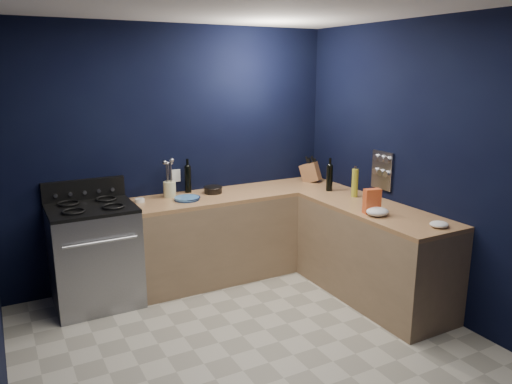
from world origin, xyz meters
TOP-DOWN VIEW (x-y plane):
  - floor at (0.00, 0.00)m, footprint 3.50×3.50m
  - wall_back at (0.00, 1.76)m, footprint 3.50×0.02m
  - wall_right at (1.76, 0.00)m, footprint 0.02×3.50m
  - wall_front at (0.00, -1.76)m, footprint 3.50×0.02m
  - cab_back at (0.60, 1.44)m, footprint 2.30×0.63m
  - top_back at (0.60, 1.44)m, footprint 2.30×0.63m
  - cab_right at (1.44, 0.29)m, footprint 0.63×1.67m
  - top_right at (1.44, 0.29)m, footprint 0.63×1.67m
  - gas_range at (-0.93, 1.42)m, footprint 0.76×0.66m
  - oven_door at (-0.93, 1.10)m, footprint 0.59×0.02m
  - cooktop at (-0.93, 1.42)m, footprint 0.76×0.66m
  - backguard at (-0.93, 1.72)m, footprint 0.76×0.06m
  - spice_panel at (1.74, 0.55)m, footprint 0.02×0.28m
  - wall_outlet at (0.00, 1.74)m, footprint 0.09×0.02m
  - plate_stack at (-0.02, 1.39)m, footprint 0.27×0.27m
  - ramekin at (-0.45, 1.53)m, footprint 0.10×0.10m
  - utensil_crock at (-0.12, 1.59)m, footprint 0.17×0.17m
  - wine_bottle_back at (0.11, 1.68)m, footprint 0.09×0.09m
  - lemon_basket at (0.33, 1.53)m, footprint 0.19×0.19m
  - knife_block at (1.53, 1.49)m, footprint 0.23×0.27m
  - wine_bottle_right at (1.45, 1.03)m, footprint 0.08×0.08m
  - oil_bottle at (1.53, 0.71)m, footprint 0.08×0.08m
  - spice_jar_near at (1.49, 0.50)m, footprint 0.06×0.06m
  - spice_jar_far at (1.48, 0.40)m, footprint 0.05×0.05m
  - crouton_bag at (1.28, 0.17)m, footprint 0.16×0.10m
  - towel_front at (1.27, 0.08)m, footprint 0.23×0.20m
  - towel_end at (1.49, -0.41)m, footprint 0.19×0.18m

SIDE VIEW (x-z plane):
  - floor at x=0.00m, z-range -0.02..0.00m
  - cab_back at x=0.60m, z-range 0.00..0.86m
  - cab_right at x=1.44m, z-range 0.00..0.86m
  - oven_door at x=-0.93m, z-range 0.24..0.66m
  - gas_range at x=-0.93m, z-range 0.00..0.92m
  - top_back at x=0.60m, z-range 0.86..0.90m
  - top_right at x=1.44m, z-range 0.86..0.90m
  - plate_stack at x=-0.02m, z-range 0.90..0.93m
  - ramekin at x=-0.45m, z-range 0.90..0.94m
  - towel_end at x=1.49m, z-range 0.90..0.95m
  - cooktop at x=-0.93m, z-range 0.92..0.95m
  - lemon_basket at x=0.33m, z-range 0.90..0.97m
  - towel_front at x=1.27m, z-range 0.90..0.97m
  - spice_jar_far at x=1.48m, z-range 0.90..0.99m
  - spice_jar_near at x=1.49m, z-range 0.90..1.00m
  - utensil_crock at x=-0.12m, z-range 0.90..1.06m
  - knife_block at x=1.53m, z-range 0.88..1.14m
  - crouton_bag at x=1.28m, z-range 0.90..1.12m
  - wine_bottle_right at x=1.45m, z-range 0.90..1.17m
  - wine_bottle_back at x=0.11m, z-range 0.90..1.18m
  - backguard at x=-0.93m, z-range 0.94..1.14m
  - oil_bottle at x=1.53m, z-range 0.90..1.19m
  - wall_outlet at x=0.00m, z-range 1.02..1.15m
  - spice_panel at x=1.74m, z-range 0.99..1.37m
  - wall_back at x=0.00m, z-range 0.00..2.60m
  - wall_right at x=1.76m, z-range 0.00..2.60m
  - wall_front at x=0.00m, z-range 0.00..2.60m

